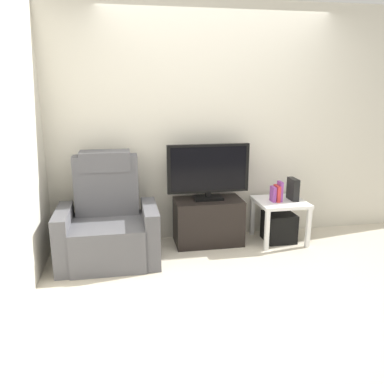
{
  "coord_description": "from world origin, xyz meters",
  "views": [
    {
      "loc": [
        -1.06,
        -3.16,
        1.69
      ],
      "look_at": [
        -0.39,
        0.5,
        0.7
      ],
      "focal_mm": 36.43,
      "sensor_mm": 36.0,
      "label": 1
    }
  ],
  "objects_px": {
    "tv_stand": "(208,221)",
    "game_console": "(293,189)",
    "book_leftmost": "(273,194)",
    "television": "(208,171)",
    "book_middle": "(277,193)",
    "recliner_armchair": "(108,224)",
    "book_rightmost": "(280,191)",
    "subwoofer_box": "(279,227)",
    "side_table": "(280,207)"
  },
  "relations": [
    {
      "from": "tv_stand",
      "to": "game_console",
      "type": "xyz_separation_m",
      "value": [
        0.96,
        -0.07,
        0.35
      ]
    },
    {
      "from": "book_leftmost",
      "to": "television",
      "type": "bearing_deg",
      "value": 170.63
    },
    {
      "from": "tv_stand",
      "to": "game_console",
      "type": "distance_m",
      "value": 1.02
    },
    {
      "from": "book_middle",
      "to": "game_console",
      "type": "distance_m",
      "value": 0.21
    },
    {
      "from": "recliner_armchair",
      "to": "book_leftmost",
      "type": "relative_size",
      "value": 6.4
    },
    {
      "from": "book_rightmost",
      "to": "book_leftmost",
      "type": "bearing_deg",
      "value": 180.0
    },
    {
      "from": "television",
      "to": "subwoofer_box",
      "type": "distance_m",
      "value": 1.05
    },
    {
      "from": "subwoofer_box",
      "to": "book_middle",
      "type": "xyz_separation_m",
      "value": [
        -0.06,
        -0.02,
        0.4
      ]
    },
    {
      "from": "tv_stand",
      "to": "subwoofer_box",
      "type": "distance_m",
      "value": 0.82
    },
    {
      "from": "side_table",
      "to": "recliner_armchair",
      "type": "bearing_deg",
      "value": -175.34
    },
    {
      "from": "television",
      "to": "book_rightmost",
      "type": "xyz_separation_m",
      "value": [
        0.79,
        -0.12,
        -0.24
      ]
    },
    {
      "from": "game_console",
      "to": "side_table",
      "type": "bearing_deg",
      "value": -176.05
    },
    {
      "from": "book_middle",
      "to": "game_console",
      "type": "height_order",
      "value": "game_console"
    },
    {
      "from": "recliner_armchair",
      "to": "subwoofer_box",
      "type": "bearing_deg",
      "value": 3.81
    },
    {
      "from": "subwoofer_box",
      "to": "game_console",
      "type": "bearing_deg",
      "value": 3.95
    },
    {
      "from": "tv_stand",
      "to": "television",
      "type": "height_order",
      "value": "television"
    },
    {
      "from": "tv_stand",
      "to": "book_middle",
      "type": "xyz_separation_m",
      "value": [
        0.76,
        -0.1,
        0.31
      ]
    },
    {
      "from": "side_table",
      "to": "subwoofer_box",
      "type": "bearing_deg",
      "value": -116.57
    },
    {
      "from": "recliner_armchair",
      "to": "book_middle",
      "type": "height_order",
      "value": "recliner_armchair"
    },
    {
      "from": "television",
      "to": "book_leftmost",
      "type": "xyz_separation_m",
      "value": [
        0.71,
        -0.12,
        -0.27
      ]
    },
    {
      "from": "recliner_armchair",
      "to": "tv_stand",
      "type": "bearing_deg",
      "value": 11.25
    },
    {
      "from": "television",
      "to": "recliner_armchair",
      "type": "distance_m",
      "value": 1.21
    },
    {
      "from": "book_rightmost",
      "to": "game_console",
      "type": "xyz_separation_m",
      "value": [
        0.17,
        0.03,
        0.01
      ]
    },
    {
      "from": "book_rightmost",
      "to": "game_console",
      "type": "relative_size",
      "value": 0.91
    },
    {
      "from": "book_leftmost",
      "to": "game_console",
      "type": "xyz_separation_m",
      "value": [
        0.24,
        0.03,
        0.04
      ]
    },
    {
      "from": "book_leftmost",
      "to": "book_middle",
      "type": "bearing_deg",
      "value": 0.0
    },
    {
      "from": "side_table",
      "to": "game_console",
      "type": "distance_m",
      "value": 0.25
    },
    {
      "from": "tv_stand",
      "to": "book_middle",
      "type": "height_order",
      "value": "book_middle"
    },
    {
      "from": "subwoofer_box",
      "to": "book_rightmost",
      "type": "relative_size",
      "value": 1.46
    },
    {
      "from": "book_rightmost",
      "to": "recliner_armchair",
      "type": "bearing_deg",
      "value": -175.89
    },
    {
      "from": "book_leftmost",
      "to": "game_console",
      "type": "height_order",
      "value": "game_console"
    },
    {
      "from": "tv_stand",
      "to": "game_console",
      "type": "height_order",
      "value": "game_console"
    },
    {
      "from": "side_table",
      "to": "tv_stand",
      "type": "bearing_deg",
      "value": 174.49
    },
    {
      "from": "game_console",
      "to": "tv_stand",
      "type": "bearing_deg",
      "value": 175.92
    },
    {
      "from": "recliner_armchair",
      "to": "book_leftmost",
      "type": "height_order",
      "value": "recliner_armchair"
    },
    {
      "from": "book_middle",
      "to": "side_table",
      "type": "bearing_deg",
      "value": 19.83
    },
    {
      "from": "book_leftmost",
      "to": "recliner_armchair",
      "type": "bearing_deg",
      "value": -175.71
    },
    {
      "from": "recliner_armchair",
      "to": "game_console",
      "type": "xyz_separation_m",
      "value": [
        2.04,
        0.16,
        0.23
      ]
    },
    {
      "from": "book_leftmost",
      "to": "book_middle",
      "type": "distance_m",
      "value": 0.04
    },
    {
      "from": "tv_stand",
      "to": "recliner_armchair",
      "type": "xyz_separation_m",
      "value": [
        -1.09,
        -0.23,
        0.12
      ]
    },
    {
      "from": "tv_stand",
      "to": "book_rightmost",
      "type": "xyz_separation_m",
      "value": [
        0.79,
        -0.1,
        0.33
      ]
    },
    {
      "from": "recliner_armchair",
      "to": "subwoofer_box",
      "type": "relative_size",
      "value": 3.3
    },
    {
      "from": "television",
      "to": "subwoofer_box",
      "type": "bearing_deg",
      "value": -6.84
    },
    {
      "from": "television",
      "to": "book_middle",
      "type": "relative_size",
      "value": 5.01
    },
    {
      "from": "tv_stand",
      "to": "subwoofer_box",
      "type": "height_order",
      "value": "tv_stand"
    },
    {
      "from": "side_table",
      "to": "book_middle",
      "type": "height_order",
      "value": "book_middle"
    },
    {
      "from": "side_table",
      "to": "book_rightmost",
      "type": "distance_m",
      "value": 0.19
    },
    {
      "from": "book_middle",
      "to": "book_rightmost",
      "type": "xyz_separation_m",
      "value": [
        0.03,
        0.0,
        0.02
      ]
    },
    {
      "from": "recliner_armchair",
      "to": "game_console",
      "type": "distance_m",
      "value": 2.06
    },
    {
      "from": "television",
      "to": "side_table",
      "type": "height_order",
      "value": "television"
    }
  ]
}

